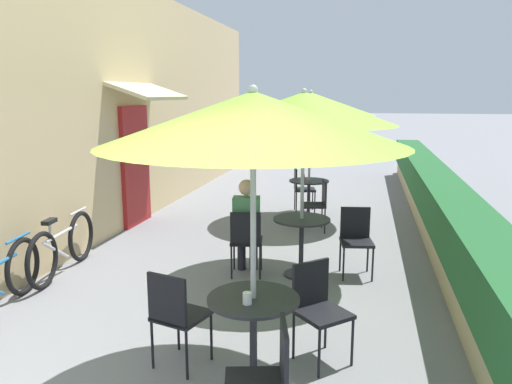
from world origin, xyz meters
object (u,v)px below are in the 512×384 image
object	(u,v)px
coffee_cup_near	(247,298)
cafe_chair_far_right	(301,186)
patio_umbrella_near	(253,119)
cafe_chair_near_left	(176,311)
seated_patron_mid_left	(247,222)
cafe_chair_far_left	(318,201)
patio_umbrella_far	(311,104)
patio_umbrella_mid	(304,109)
cafe_chair_near_right	(267,376)
coffee_cup_far	(303,177)
cafe_chair_near_back	(318,303)
patio_table_near	(253,325)
cafe_chair_mid_right	(356,236)
patio_table_mid	(301,236)
bicycle_second	(63,246)
patio_table_far	(309,193)
cafe_chair_mid_left	(246,238)

from	to	relation	value
coffee_cup_near	cafe_chair_far_right	world-z (taller)	cafe_chair_far_right
patio_umbrella_near	cafe_chair_near_left	bearing A→B (deg)	169.91
seated_patron_mid_left	cafe_chair_far_left	bearing A→B (deg)	63.18
patio_umbrella_far	patio_umbrella_mid	bearing A→B (deg)	-85.47
cafe_chair_far_right	cafe_chair_near_right	bearing A→B (deg)	-7.13
cafe_chair_near_left	coffee_cup_far	distance (m)	5.38
cafe_chair_near_back	seated_patron_mid_left	xyz separation A→B (m)	(-1.10, 1.94, 0.17)
cafe_chair_near_right	patio_table_near	bearing A→B (deg)	6.22
cafe_chair_near_left	coffee_cup_far	bearing A→B (deg)	102.03
patio_umbrella_near	coffee_cup_near	bearing A→B (deg)	-98.25
patio_umbrella_mid	cafe_chair_mid_right	bearing A→B (deg)	15.75
patio_table_mid	bicycle_second	size ratio (longest dim) A/B	0.44
patio_umbrella_near	cafe_chair_mid_right	world-z (taller)	patio_umbrella_near
patio_table_far	cafe_chair_near_right	bearing A→B (deg)	-86.13
seated_patron_mid_left	coffee_cup_far	size ratio (longest dim) A/B	13.89
patio_table_far	cafe_chair_near_left	bearing A→B (deg)	-95.68
cafe_chair_near_left	cafe_chair_mid_right	world-z (taller)	same
patio_umbrella_near	cafe_chair_near_back	size ratio (longest dim) A/B	2.73
cafe_chair_near_right	cafe_chair_far_left	size ratio (longest dim) A/B	1.00
patio_table_far	coffee_cup_far	distance (m)	0.31
cafe_chair_near_left	patio_umbrella_mid	distance (m)	3.02
cafe_chair_near_back	patio_umbrella_far	bearing A→B (deg)	-126.36
patio_umbrella_far	coffee_cup_near	bearing A→B (deg)	-88.43
cafe_chair_near_back	cafe_chair_mid_right	world-z (taller)	same
patio_umbrella_mid	seated_patron_mid_left	bearing A→B (deg)	-173.35
cafe_chair_near_right	cafe_chair_near_left	bearing A→B (deg)	36.22
cafe_chair_near_right	coffee_cup_near	distance (m)	0.66
cafe_chair_near_back	seated_patron_mid_left	size ratio (longest dim) A/B	0.70
patio_table_far	patio_umbrella_near	bearing A→B (deg)	-88.20
cafe_chair_far_left	patio_table_far	bearing A→B (deg)	6.22
cafe_chair_near_back	seated_patron_mid_left	world-z (taller)	seated_patron_mid_left
cafe_chair_near_right	cafe_chair_mid_left	xyz separation A→B (m)	(-0.87, 3.03, 0.00)
seated_patron_mid_left	cafe_chair_mid_right	bearing A→B (deg)	1.68
patio_table_near	cafe_chair_near_back	distance (m)	0.71
seated_patron_mid_left	cafe_chair_far_left	xyz separation A→B (m)	(0.70, 2.25, -0.17)
patio_table_far	coffee_cup_near	bearing A→B (deg)	-88.43
patio_table_near	cafe_chair_far_left	distance (m)	4.73
bicycle_second	cafe_chair_mid_right	bearing A→B (deg)	5.58
patio_umbrella_far	patio_table_mid	bearing A→B (deg)	-85.47
patio_table_near	patio_table_mid	xyz separation A→B (m)	(0.05, 2.56, 0.00)
patio_table_mid	coffee_cup_far	distance (m)	2.96
patio_umbrella_near	cafe_chair_mid_left	size ratio (longest dim) A/B	2.73
patio_table_near	patio_umbrella_near	world-z (taller)	patio_umbrella_near
coffee_cup_near	patio_table_mid	size ratio (longest dim) A/B	0.12
cafe_chair_near_left	cafe_chair_far_left	size ratio (longest dim) A/B	1.00
coffee_cup_near	patio_umbrella_far	size ratio (longest dim) A/B	0.04
coffee_cup_near	seated_patron_mid_left	size ratio (longest dim) A/B	0.07
cafe_chair_near_back	cafe_chair_far_left	distance (m)	4.21
cafe_chair_mid_left	patio_umbrella_mid	bearing A→B (deg)	6.22
patio_umbrella_near	bicycle_second	distance (m)	3.98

